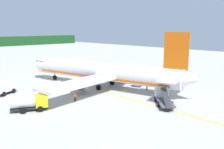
{
  "coord_description": "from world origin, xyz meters",
  "views": [
    {
      "loc": [
        -14.06,
        -14.85,
        12.52
      ],
      "look_at": [
        18.52,
        19.2,
        3.45
      ],
      "focal_mm": 38.6,
      "sensor_mm": 36.0,
      "label": 1
    }
  ],
  "objects": [
    {
      "name": "airliner_foreground",
      "position": [
        19.44,
        23.28,
        3.39
      ],
      "size": [
        34.34,
        41.22,
        11.9
      ],
      "color": "white",
      "rests_on": "ground"
    },
    {
      "name": "service_truck_catering",
      "position": [
        1.37,
        19.47,
        1.39
      ],
      "size": [
        5.78,
        4.12,
        2.4
      ],
      "color": "yellow",
      "rests_on": "ground"
    },
    {
      "name": "service_truck_baggage",
      "position": [
        1.61,
        31.81,
        1.45
      ],
      "size": [
        6.11,
        4.56,
        2.51
      ],
      "color": "white",
      "rests_on": "ground"
    },
    {
      "name": "apron_guide_line",
      "position": [
        17.1,
        18.83,
        0.01
      ],
      "size": [
        0.3,
        60.0,
        0.01
      ],
      "primitive_type": "cube",
      "color": "yellow",
      "rests_on": "ground"
    },
    {
      "name": "cargo_container_near",
      "position": [
        25.38,
        18.3,
        0.99
      ],
      "size": [
        2.17,
        2.17,
        2.08
      ],
      "color": "#333338",
      "rests_on": "ground"
    },
    {
      "name": "crew_marshaller",
      "position": [
        24.38,
        14.91,
        1.01
      ],
      "size": [
        0.63,
        0.27,
        1.7
      ],
      "color": "#191E33",
      "rests_on": "ground"
    },
    {
      "name": "cargo_container_mid",
      "position": [
        10.6,
        27.0,
        0.99
      ],
      "size": [
        2.39,
        2.39,
        2.1
      ],
      "color": "#333338",
      "rests_on": "ground"
    },
    {
      "name": "crew_loader_left",
      "position": [
        8.99,
        18.52,
        0.98
      ],
      "size": [
        0.56,
        0.43,
        1.66
      ],
      "color": "#191E33",
      "rests_on": "ground"
    },
    {
      "name": "service_truck_fuel",
      "position": [
        19.39,
        7.59,
        1.16
      ],
      "size": [
        6.24,
        6.33,
        2.76
      ],
      "color": "silver",
      "rests_on": "ground"
    }
  ]
}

